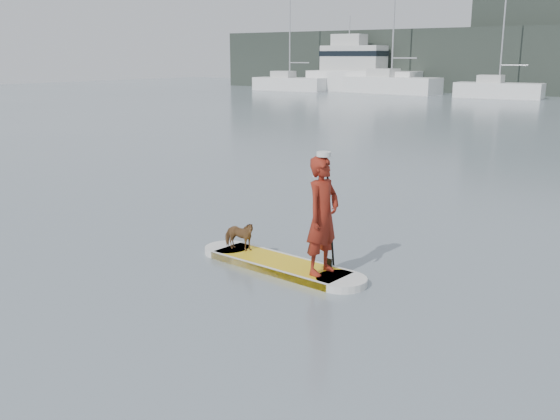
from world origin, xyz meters
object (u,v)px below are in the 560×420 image
Objects in this scene: paddleboard at (280,265)px; paddler at (323,216)px; sailboat_b at (391,83)px; motor_yacht_b at (359,70)px; sailboat_c at (498,89)px; dog at (239,236)px; sailboat_a at (289,83)px.

paddler reaches higher than paddleboard.
sailboat_b is 4.64m from motor_yacht_b.
sailboat_b is at bearing 169.84° from sailboat_c.
sailboat_c reaches higher than motor_yacht_b.
sailboat_b is 10.40m from sailboat_c.
sailboat_b reaches higher than sailboat_c.
paddler is at bearing -80.57° from sailboat_c.
sailboat_c is 14.87m from motor_yacht_b.
motor_yacht_b is (-23.87, 48.08, 1.67)m from dog.
paddleboard is 5.28× the size of dog.
paddleboard is at bearing -59.39° from sailboat_a.
sailboat_a is 1.09× the size of sailboat_c.
dog is 53.71m from motor_yacht_b.
sailboat_c reaches higher than paddleboard.
sailboat_b is at bearing 12.00° from dog.
paddler is 51.39m from sailboat_b.
paddler is 1.93m from dog.
sailboat_b is at bearing 27.80° from paddler.
dog is 0.06× the size of sailboat_a.
sailboat_c is at bearing 107.50° from paddleboard.
sailboat_a reaches higher than sailboat_c.
paddler is (0.87, -0.07, 0.99)m from paddleboard.
dog is at bearing -60.17° from sailboat_a.
paddleboard is at bearing -65.93° from motor_yacht_b.
sailboat_a reaches higher than motor_yacht_b.
sailboat_a reaches higher than dog.
dog is at bearing -60.81° from sailboat_b.
paddleboard is 1.00m from dog.
sailboat_b is (-19.64, 46.54, 0.58)m from dog.
sailboat_c is (-9.29, 45.47, 0.36)m from dog.
dog is (-1.81, 0.15, -0.66)m from paddler.
sailboat_a is (-31.11, 45.04, 0.71)m from paddleboard.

